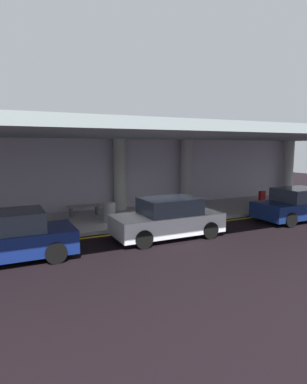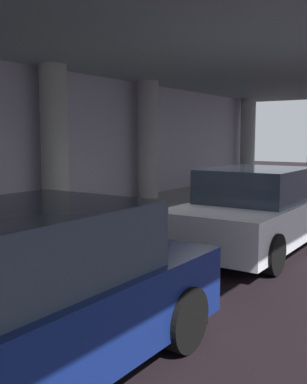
{
  "view_description": "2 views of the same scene",
  "coord_description": "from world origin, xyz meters",
  "px_view_note": "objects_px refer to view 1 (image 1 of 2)",
  "views": [
    {
      "loc": [
        -5.69,
        -10.96,
        3.4
      ],
      "look_at": [
        0.65,
        2.1,
        1.36
      ],
      "focal_mm": 30.28,
      "sensor_mm": 36.0,
      "label": 1
    },
    {
      "loc": [
        -7.97,
        -3.65,
        2.07
      ],
      "look_at": [
        -0.05,
        1.73,
        0.92
      ],
      "focal_mm": 42.98,
      "sensor_mm": 36.0,
      "label": 2
    }
  ],
  "objects_px": {
    "bench_metal": "(84,208)",
    "car_white": "(168,219)",
    "suitcase_upright_primary": "(262,196)",
    "car_navy": "(297,205)",
    "car_navy_no2": "(5,238)",
    "trash_bin_steel": "(109,212)",
    "support_column_left_mid": "(120,175)",
    "suitcase_upright_secondary": "(1,221)",
    "support_column_right_mid": "(288,168)",
    "support_column_center": "(187,172)"
  },
  "relations": [
    {
      "from": "support_column_left_mid",
      "to": "trash_bin_steel",
      "type": "relative_size",
      "value": 4.29
    },
    {
      "from": "suitcase_upright_secondary",
      "to": "trash_bin_steel",
      "type": "xyz_separation_m",
      "value": [
        4.28,
        -0.75,
        0.11
      ]
    },
    {
      "from": "car_navy",
      "to": "suitcase_upright_primary",
      "type": "distance_m",
      "value": 4.37
    },
    {
      "from": "car_white",
      "to": "trash_bin_steel",
      "type": "relative_size",
      "value": 4.82
    },
    {
      "from": "bench_metal",
      "to": "trash_bin_steel",
      "type": "height_order",
      "value": "trash_bin_steel"
    },
    {
      "from": "bench_metal",
      "to": "car_white",
      "type": "bearing_deg",
      "value": -65.72
    },
    {
      "from": "support_column_right_mid",
      "to": "car_navy",
      "type": "height_order",
      "value": "support_column_right_mid"
    },
    {
      "from": "car_white",
      "to": "car_navy",
      "type": "distance_m",
      "value": 6.79
    },
    {
      "from": "suitcase_upright_primary",
      "to": "bench_metal",
      "type": "bearing_deg",
      "value": -155.03
    },
    {
      "from": "support_column_right_mid",
      "to": "suitcase_upright_secondary",
      "type": "height_order",
      "value": "support_column_right_mid"
    },
    {
      "from": "car_navy_no2",
      "to": "suitcase_upright_primary",
      "type": "distance_m",
      "value": 14.69
    },
    {
      "from": "car_navy",
      "to": "trash_bin_steel",
      "type": "relative_size",
      "value": 4.82
    },
    {
      "from": "support_column_left_mid",
      "to": "car_navy",
      "type": "height_order",
      "value": "support_column_left_mid"
    },
    {
      "from": "support_column_left_mid",
      "to": "car_navy",
      "type": "xyz_separation_m",
      "value": [
        6.77,
        -5.27,
        -1.26
      ]
    },
    {
      "from": "car_navy_no2",
      "to": "suitcase_upright_secondary",
      "type": "distance_m",
      "value": 3.68
    },
    {
      "from": "support_column_left_mid",
      "to": "car_navy_no2",
      "type": "height_order",
      "value": "support_column_left_mid"
    },
    {
      "from": "support_column_right_mid",
      "to": "bench_metal",
      "type": "relative_size",
      "value": 2.28
    },
    {
      "from": "support_column_left_mid",
      "to": "bench_metal",
      "type": "bearing_deg",
      "value": -162.96
    },
    {
      "from": "support_column_left_mid",
      "to": "car_white",
      "type": "relative_size",
      "value": 0.89
    },
    {
      "from": "support_column_right_mid",
      "to": "trash_bin_steel",
      "type": "relative_size",
      "value": 4.29
    },
    {
      "from": "support_column_right_mid",
      "to": "car_navy",
      "type": "relative_size",
      "value": 0.89
    },
    {
      "from": "support_column_center",
      "to": "car_white",
      "type": "bearing_deg",
      "value": -127.74
    },
    {
      "from": "car_navy_no2",
      "to": "bench_metal",
      "type": "relative_size",
      "value": 2.56
    },
    {
      "from": "car_navy",
      "to": "bench_metal",
      "type": "relative_size",
      "value": 2.56
    },
    {
      "from": "car_navy",
      "to": "car_navy_no2",
      "type": "height_order",
      "value": "same"
    },
    {
      "from": "car_navy",
      "to": "suitcase_upright_secondary",
      "type": "relative_size",
      "value": 4.56
    },
    {
      "from": "car_white",
      "to": "suitcase_upright_primary",
      "type": "xyz_separation_m",
      "value": [
        8.53,
        3.91,
        -0.25
      ]
    },
    {
      "from": "support_column_center",
      "to": "car_white",
      "type": "distance_m",
      "value": 6.68
    },
    {
      "from": "support_column_left_mid",
      "to": "trash_bin_steel",
      "type": "distance_m",
      "value": 3.12
    },
    {
      "from": "car_white",
      "to": "bench_metal",
      "type": "xyz_separation_m",
      "value": [
        -2.05,
        4.55,
        -0.21
      ]
    },
    {
      "from": "car_navy_no2",
      "to": "bench_metal",
      "type": "bearing_deg",
      "value": -125.92
    },
    {
      "from": "suitcase_upright_primary",
      "to": "trash_bin_steel",
      "type": "relative_size",
      "value": 1.06
    },
    {
      "from": "car_white",
      "to": "bench_metal",
      "type": "bearing_deg",
      "value": -64.6
    },
    {
      "from": "suitcase_upright_primary",
      "to": "suitcase_upright_secondary",
      "type": "distance_m",
      "value": 14.19
    },
    {
      "from": "car_navy",
      "to": "car_white",
      "type": "bearing_deg",
      "value": -2.77
    },
    {
      "from": "support_column_right_mid",
      "to": "suitcase_upright_secondary",
      "type": "relative_size",
      "value": 4.06
    },
    {
      "from": "suitcase_upright_primary",
      "to": "suitcase_upright_secondary",
      "type": "xyz_separation_m",
      "value": [
        -14.18,
        -0.39,
        0.0
      ]
    },
    {
      "from": "support_column_left_mid",
      "to": "trash_bin_steel",
      "type": "xyz_separation_m",
      "value": [
        -1.39,
        -2.41,
        -1.4
      ]
    },
    {
      "from": "car_white",
      "to": "trash_bin_steel",
      "type": "xyz_separation_m",
      "value": [
        -1.38,
        2.77,
        -0.14
      ]
    },
    {
      "from": "support_column_left_mid",
      "to": "support_column_center",
      "type": "height_order",
      "value": "same"
    },
    {
      "from": "support_column_left_mid",
      "to": "car_white",
      "type": "height_order",
      "value": "support_column_left_mid"
    },
    {
      "from": "car_navy_no2",
      "to": "support_column_center",
      "type": "bearing_deg",
      "value": -149.94
    },
    {
      "from": "support_column_right_mid",
      "to": "car_navy_no2",
      "type": "distance_m",
      "value": 18.43
    },
    {
      "from": "support_column_left_mid",
      "to": "bench_metal",
      "type": "xyz_separation_m",
      "value": [
        -2.07,
        -0.63,
        -1.47
      ]
    },
    {
      "from": "car_navy_no2",
      "to": "bench_metal",
      "type": "distance_m",
      "value": 5.88
    },
    {
      "from": "support_column_center",
      "to": "bench_metal",
      "type": "height_order",
      "value": "support_column_center"
    },
    {
      "from": "support_column_right_mid",
      "to": "car_white",
      "type": "xyz_separation_m",
      "value": [
        -12.01,
        -5.19,
        -1.26
      ]
    },
    {
      "from": "support_column_left_mid",
      "to": "suitcase_upright_secondary",
      "type": "height_order",
      "value": "support_column_left_mid"
    },
    {
      "from": "car_navy_no2",
      "to": "trash_bin_steel",
      "type": "relative_size",
      "value": 4.82
    },
    {
      "from": "support_column_right_mid",
      "to": "car_navy_no2",
      "type": "xyz_separation_m",
      "value": [
        -17.6,
        -5.33,
        -1.26
      ]
    }
  ]
}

